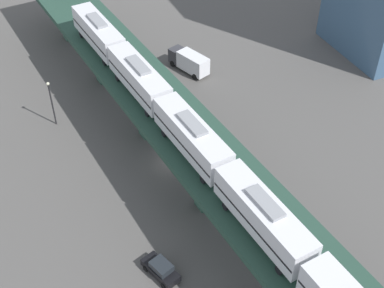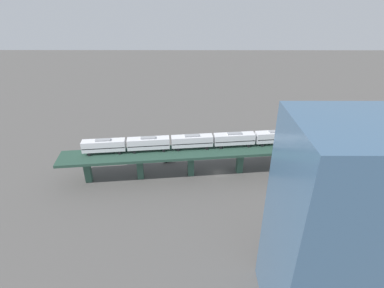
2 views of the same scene
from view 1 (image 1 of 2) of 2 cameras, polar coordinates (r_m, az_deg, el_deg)
name	(u,v)px [view 1 (image 1 of 2)]	position (r m, az deg, el deg)	size (l,w,h in m)	color
ground_plane	(170,163)	(68.35, -2.33, -2.03)	(400.00, 400.00, 0.00)	#514F4C
elevated_viaduct	(169,120)	(63.59, -2.42, 2.56)	(18.95, 92.36, 8.29)	#244135
subway_train	(192,136)	(55.42, 0.00, 0.81)	(9.99, 62.31, 4.45)	silver
street_car_black	(161,269)	(56.38, -3.34, -13.18)	(3.16, 4.75, 1.89)	black
delivery_truck	(189,61)	(84.22, -0.31, 8.82)	(4.61, 7.53, 3.20)	#333338
street_lamp	(51,100)	(74.27, -14.78, 4.57)	(0.44, 0.44, 6.94)	black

